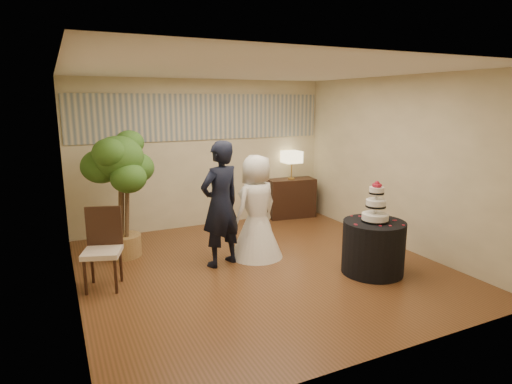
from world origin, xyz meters
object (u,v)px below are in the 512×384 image
groom (220,204)px  ficus_tree (121,194)px  wedding_cake (376,202)px  console (291,198)px  side_chair (102,250)px  bride (257,207)px  cake_table (373,247)px  table_lamp (292,165)px

groom → ficus_tree: 1.60m
groom → ficus_tree: ficus_tree is taller
wedding_cake → ficus_tree: (-3.08, 2.21, -0.04)m
groom → console: size_ratio=1.90×
ficus_tree → side_chair: ficus_tree is taller
console → side_chair: size_ratio=0.93×
bride → side_chair: bearing=-14.2°
bride → cake_table: bearing=114.1°
groom → bride: size_ratio=1.15×
cake_table → side_chair: size_ratio=0.83×
console → wedding_cake: bearing=-90.7°
table_lamp → ficus_tree: ficus_tree is taller
console → ficus_tree: ficus_tree is taller
console → side_chair: side_chair is taller
bride → console: size_ratio=1.65×
bride → console: bride is taller
table_lamp → ficus_tree: size_ratio=0.29×
cake_table → ficus_tree: ficus_tree is taller
table_lamp → side_chair: size_ratio=0.55×
groom → cake_table: size_ratio=2.14×
table_lamp → cake_table: bearing=-98.5°
cake_table → side_chair: 3.68m
cake_table → console: console is taller
ficus_tree → bride: bearing=-26.0°
ficus_tree → wedding_cake: bearing=-35.6°
cake_table → table_lamp: bearing=81.5°
bride → wedding_cake: bearing=114.1°
bride → side_chair: bride is taller
wedding_cake → side_chair: (-3.51, 1.10, -0.52)m
table_lamp → side_chair: (-3.97, -2.00, -0.58)m
wedding_cake → side_chair: wedding_cake is taller
console → table_lamp: bearing=-172.2°
wedding_cake → bride: bearing=133.1°
ficus_tree → groom: bearing=-38.5°
wedding_cake → ficus_tree: size_ratio=0.29×
console → bride: bearing=-124.9°
bride → side_chair: (-2.30, -0.19, -0.28)m
bride → wedding_cake: bride is taller
bride → ficus_tree: (-1.87, 0.91, 0.19)m
groom → wedding_cake: size_ratio=3.22×
console → ficus_tree: bearing=-158.1°
bride → cake_table: size_ratio=1.86×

